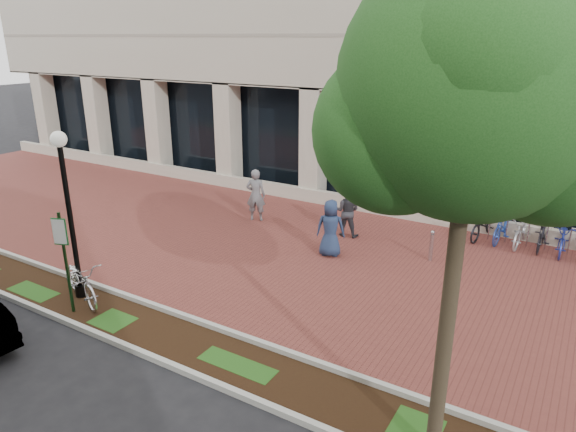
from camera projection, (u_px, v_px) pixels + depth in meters
The scene contains 14 objects.
ground at pixel (293, 252), 15.03m from camera, with size 120.00×120.00×0.00m, color black.
brick_plaza at pixel (293, 251), 15.03m from camera, with size 40.00×9.00×0.01m, color brown.
planting_strip at pixel (166, 336), 10.79m from camera, with size 40.00×1.50×0.01m, color black.
curb_plaza_side at pixel (189, 318), 11.37m from camera, with size 40.00×0.12×0.12m, color #ACACA2.
curb_street_side at pixel (139, 352), 10.16m from camera, with size 40.00×0.12×0.12m, color #ACACA2.
parking_sign at pixel (64, 250), 11.24m from camera, with size 0.34×0.07×2.41m.
lamppost at pixel (69, 207), 11.72m from camera, with size 0.36×0.36×4.02m.
street_tree at pixel (478, 103), 6.03m from camera, with size 3.92×3.27×7.07m.
locked_bicycle at pixel (81, 280), 12.10m from camera, with size 0.69×1.99×1.04m, color silver.
pedestrian_left at pixel (256, 195), 17.32m from camera, with size 0.65×0.43×1.80m, color slate.
pedestrian_mid at pixel (347, 211), 15.98m from camera, with size 0.80×0.62×1.64m, color #2C2C32.
pedestrian_right at pixel (331, 228), 14.52m from camera, with size 0.81×0.53×1.66m, color navy.
bollard at pixel (431, 245), 14.28m from camera, with size 0.12×0.12×0.91m.
bike_rack_cluster at pixel (532, 232), 15.20m from camera, with size 3.52×1.86×1.03m.
Camera 1 is at (7.03, -11.91, 5.97)m, focal length 32.00 mm.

